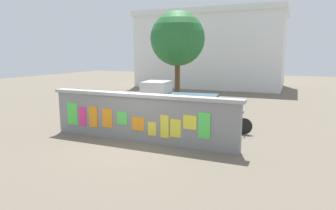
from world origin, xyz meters
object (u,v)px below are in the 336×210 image
at_px(motorcycle, 109,116).
at_px(bicycle_far, 231,124).
at_px(person_walking, 202,112).
at_px(tree_roadside, 178,39).
at_px(auto_rickshaw_truck, 176,101).

xyz_separation_m(motorcycle, bicycle_far, (5.24, 0.91, -0.10)).
distance_m(bicycle_far, person_walking, 1.53).
bearing_deg(bicycle_far, motorcycle, -170.12).
bearing_deg(tree_roadside, motorcycle, -90.36).
relative_size(person_walking, tree_roadside, 0.27).
xyz_separation_m(auto_rickshaw_truck, tree_roadside, (-2.17, 5.71, 3.28)).
distance_m(motorcycle, person_walking, 4.39).
bearing_deg(person_walking, bicycle_far, 50.76).
bearing_deg(person_walking, tree_roadside, 117.39).
bearing_deg(auto_rickshaw_truck, bicycle_far, -26.52).
bearing_deg(motorcycle, auto_rickshaw_truck, 47.38).
height_order(motorcycle, person_walking, person_walking).
distance_m(auto_rickshaw_truck, tree_roadside, 6.93).
height_order(auto_rickshaw_truck, motorcycle, auto_rickshaw_truck).
bearing_deg(bicycle_far, auto_rickshaw_truck, 153.48).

